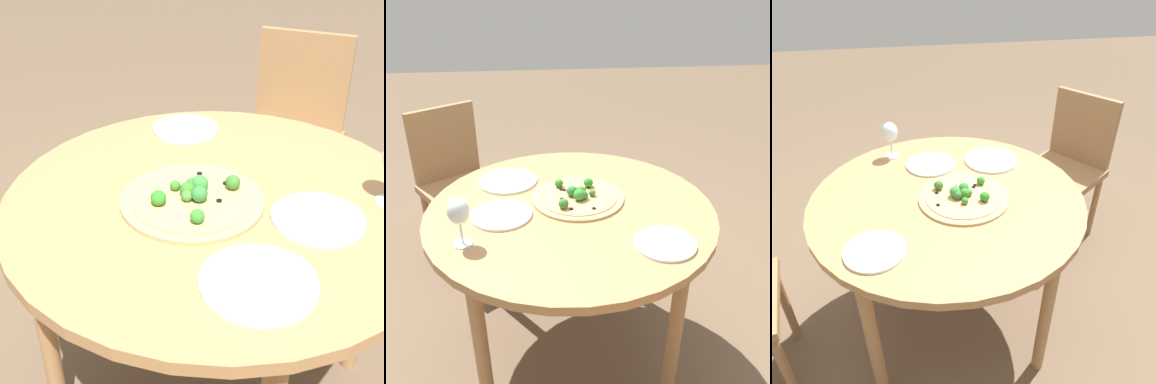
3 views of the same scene
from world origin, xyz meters
The scene contains 8 objects.
ground_plane centered at (0.00, 0.00, 0.00)m, with size 12.00×12.00×0.00m, color brown.
dining_table centered at (0.00, 0.00, 0.66)m, with size 1.07×1.07×0.73m.
chair centered at (0.55, -0.79, 0.49)m, with size 0.56×0.56×0.87m.
pizza centered at (-0.03, -0.06, 0.74)m, with size 0.35×0.35×0.06m.
wine_glass centered at (0.37, 0.20, 0.85)m, with size 0.07×0.07×0.17m.
plate_near centered at (-0.28, 0.28, 0.73)m, with size 0.20×0.20×0.01m.
plate_far centered at (0.25, 0.04, 0.73)m, with size 0.22×0.22×0.01m.
plate_side centered at (0.24, -0.24, 0.73)m, with size 0.24×0.24×0.01m.
Camera 2 is at (0.12, 1.39, 1.52)m, focal length 40.00 mm.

